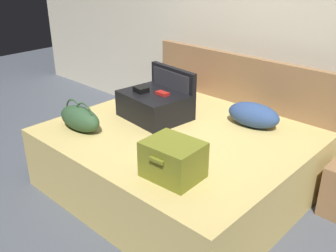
% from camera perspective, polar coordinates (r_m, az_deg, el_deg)
% --- Properties ---
extents(ground_plane, '(12.00, 12.00, 0.00)m').
position_cam_1_polar(ground_plane, '(3.37, -3.11, -11.77)').
color(ground_plane, '#4C515B').
extents(back_wall, '(8.00, 0.10, 2.60)m').
position_cam_1_polar(back_wall, '(4.09, 13.80, 14.10)').
color(back_wall, beige).
rests_on(back_wall, ground).
extents(bed, '(2.10, 1.83, 0.57)m').
position_cam_1_polar(bed, '(3.46, 1.56, -5.11)').
color(bed, tan).
rests_on(bed, ground).
extents(headboard, '(2.14, 0.08, 1.07)m').
position_cam_1_polar(headboard, '(4.05, 10.63, 2.97)').
color(headboard, olive).
rests_on(headboard, ground).
extents(hard_case_large, '(0.64, 0.56, 0.44)m').
position_cam_1_polar(hard_case_large, '(3.57, -1.88, 3.55)').
color(hard_case_large, black).
rests_on(hard_case_large, bed).
extents(hard_case_medium, '(0.40, 0.35, 0.26)m').
position_cam_1_polar(hard_case_medium, '(2.62, 0.75, -5.03)').
color(hard_case_medium, olive).
rests_on(hard_case_medium, bed).
extents(duffel_bag, '(0.47, 0.24, 0.27)m').
position_cam_1_polar(duffel_bag, '(3.40, -13.05, 1.15)').
color(duffel_bag, '#2D4C2D').
rests_on(duffel_bag, bed).
extents(pillow_near_headboard, '(0.50, 0.30, 0.22)m').
position_cam_1_polar(pillow_near_headboard, '(3.47, 12.65, 1.62)').
color(pillow_near_headboard, navy).
rests_on(pillow_near_headboard, bed).
extents(pillow_center_head, '(0.43, 0.29, 0.15)m').
position_cam_1_polar(pillow_center_head, '(4.09, 1.63, 5.23)').
color(pillow_center_head, maroon).
rests_on(pillow_center_head, bed).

